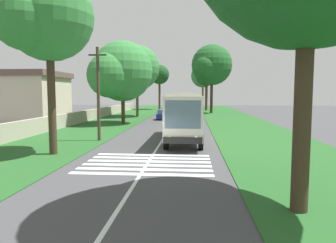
{
  "coord_description": "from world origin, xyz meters",
  "views": [
    {
      "loc": [
        -16.97,
        -2.37,
        3.75
      ],
      "look_at": [
        6.39,
        -0.54,
        1.6
      ],
      "focal_mm": 33.15,
      "sensor_mm": 36.0,
      "label": 1
    }
  ],
  "objects_px": {
    "coach_bus": "(185,114)",
    "utility_pole": "(98,93)",
    "roadside_tree_right_3": "(211,66)",
    "roadside_tree_left_1": "(120,73)",
    "roadside_tree_right_0": "(206,75)",
    "roadside_building": "(34,97)",
    "roadside_tree_left_2": "(159,75)",
    "roadside_tree_left_3": "(46,19)",
    "trailing_car_0": "(164,115)",
    "trailing_car_1": "(167,112)",
    "trailing_minibus_0": "(171,104)",
    "roadside_tree_right_1": "(202,76)",
    "trailing_car_2": "(169,110)",
    "roadside_tree_left_0": "(135,69)"
  },
  "relations": [
    {
      "from": "trailing_car_0",
      "to": "trailing_minibus_0",
      "type": "xyz_separation_m",
      "value": [
        20.36,
        0.29,
        0.88
      ]
    },
    {
      "from": "roadside_tree_left_3",
      "to": "trailing_car_1",
      "type": "bearing_deg",
      "value": -7.88
    },
    {
      "from": "trailing_car_1",
      "to": "roadside_tree_right_1",
      "type": "distance_m",
      "value": 31.66
    },
    {
      "from": "trailing_car_0",
      "to": "trailing_car_1",
      "type": "distance_m",
      "value": 6.42
    },
    {
      "from": "roadside_tree_right_1",
      "to": "trailing_car_1",
      "type": "bearing_deg",
      "value": 167.49
    },
    {
      "from": "roadside_tree_left_3",
      "to": "roadside_building",
      "type": "xyz_separation_m",
      "value": [
        20.97,
        12.07,
        -4.78
      ]
    },
    {
      "from": "trailing_car_1",
      "to": "roadside_tree_left_0",
      "type": "xyz_separation_m",
      "value": [
        -1.89,
        4.81,
        6.81
      ]
    },
    {
      "from": "trailing_car_0",
      "to": "trailing_minibus_0",
      "type": "distance_m",
      "value": 20.38
    },
    {
      "from": "trailing_car_2",
      "to": "roadside_tree_right_1",
      "type": "relative_size",
      "value": 0.38
    },
    {
      "from": "roadside_tree_left_2",
      "to": "roadside_tree_right_0",
      "type": "bearing_deg",
      "value": -108.16
    },
    {
      "from": "roadside_tree_left_2",
      "to": "roadside_tree_right_0",
      "type": "height_order",
      "value": "roadside_tree_right_0"
    },
    {
      "from": "roadside_tree_left_3",
      "to": "roadside_tree_left_0",
      "type": "bearing_deg",
      "value": 0.62
    },
    {
      "from": "trailing_car_0",
      "to": "trailing_car_2",
      "type": "distance_m",
      "value": 12.23
    },
    {
      "from": "coach_bus",
      "to": "trailing_car_1",
      "type": "distance_m",
      "value": 26.3
    },
    {
      "from": "coach_bus",
      "to": "trailing_car_2",
      "type": "distance_m",
      "value": 32.07
    },
    {
      "from": "roadside_building",
      "to": "roadside_tree_left_2",
      "type": "bearing_deg",
      "value": -22.21
    },
    {
      "from": "roadside_tree_left_2",
      "to": "roadside_tree_right_3",
      "type": "height_order",
      "value": "roadside_tree_right_3"
    },
    {
      "from": "trailing_car_2",
      "to": "roadside_tree_left_0",
      "type": "relative_size",
      "value": 0.38
    },
    {
      "from": "roadside_tree_left_2",
      "to": "roadside_tree_right_1",
      "type": "height_order",
      "value": "roadside_tree_right_1"
    },
    {
      "from": "roadside_building",
      "to": "trailing_car_2",
      "type": "bearing_deg",
      "value": -43.71
    },
    {
      "from": "trailing_car_0",
      "to": "roadside_tree_right_0",
      "type": "relative_size",
      "value": 0.42
    },
    {
      "from": "coach_bus",
      "to": "roadside_tree_left_1",
      "type": "distance_m",
      "value": 15.58
    },
    {
      "from": "roadside_tree_left_3",
      "to": "coach_bus",
      "type": "bearing_deg",
      "value": -51.82
    },
    {
      "from": "trailing_minibus_0",
      "to": "utility_pole",
      "type": "height_order",
      "value": "utility_pole"
    },
    {
      "from": "roadside_tree_left_0",
      "to": "roadside_tree_left_1",
      "type": "bearing_deg",
      "value": -178.7
    },
    {
      "from": "roadside_building",
      "to": "roadside_tree_right_3",
      "type": "bearing_deg",
      "value": -51.13
    },
    {
      "from": "trailing_minibus_0",
      "to": "roadside_tree_right_3",
      "type": "bearing_deg",
      "value": -127.33
    },
    {
      "from": "trailing_car_2",
      "to": "roadside_tree_right_0",
      "type": "relative_size",
      "value": 0.42
    },
    {
      "from": "trailing_car_0",
      "to": "roadside_tree_left_1",
      "type": "bearing_deg",
      "value": 146.12
    },
    {
      "from": "trailing_car_0",
      "to": "trailing_car_2",
      "type": "xyz_separation_m",
      "value": [
        12.23,
        0.21,
        0.0
      ]
    },
    {
      "from": "coach_bus",
      "to": "roadside_tree_right_3",
      "type": "bearing_deg",
      "value": -6.66
    },
    {
      "from": "coach_bus",
      "to": "roadside_building",
      "type": "bearing_deg",
      "value": 53.91
    },
    {
      "from": "trailing_minibus_0",
      "to": "utility_pole",
      "type": "relative_size",
      "value": 0.83
    },
    {
      "from": "coach_bus",
      "to": "trailing_car_0",
      "type": "distance_m",
      "value": 19.95
    },
    {
      "from": "trailing_car_2",
      "to": "roadside_tree_left_0",
      "type": "height_order",
      "value": "roadside_tree_left_0"
    },
    {
      "from": "trailing_car_0",
      "to": "roadside_tree_left_3",
      "type": "bearing_deg",
      "value": 170.0
    },
    {
      "from": "roadside_tree_left_0",
      "to": "roadside_building",
      "type": "xyz_separation_m",
      "value": [
        -9.48,
        11.73,
        -4.17
      ]
    },
    {
      "from": "coach_bus",
      "to": "roadside_building",
      "type": "height_order",
      "value": "roadside_building"
    },
    {
      "from": "coach_bus",
      "to": "roadside_building",
      "type": "distance_m",
      "value": 24.9
    },
    {
      "from": "roadside_building",
      "to": "roadside_tree_right_0",
      "type": "bearing_deg",
      "value": -39.56
    },
    {
      "from": "coach_bus",
      "to": "utility_pole",
      "type": "distance_m",
      "value": 6.96
    },
    {
      "from": "roadside_tree_left_0",
      "to": "roadside_tree_left_3",
      "type": "distance_m",
      "value": 30.45
    },
    {
      "from": "coach_bus",
      "to": "roadside_tree_left_0",
      "type": "distance_m",
      "value": 26.09
    },
    {
      "from": "trailing_car_0",
      "to": "roadside_tree_right_1",
      "type": "height_order",
      "value": "roadside_tree_right_1"
    },
    {
      "from": "roadside_tree_right_0",
      "to": "trailing_car_1",
      "type": "bearing_deg",
      "value": 157.75
    },
    {
      "from": "roadside_tree_right_1",
      "to": "coach_bus",
      "type": "bearing_deg",
      "value": 176.82
    },
    {
      "from": "roadside_tree_left_1",
      "to": "trailing_minibus_0",
      "type": "bearing_deg",
      "value": -9.05
    },
    {
      "from": "trailing_car_0",
      "to": "roadside_tree_right_0",
      "type": "height_order",
      "value": "roadside_tree_right_0"
    },
    {
      "from": "roadside_tree_right_0",
      "to": "roadside_building",
      "type": "bearing_deg",
      "value": 140.44
    },
    {
      "from": "utility_pole",
      "to": "roadside_building",
      "type": "relative_size",
      "value": 0.77
    }
  ]
}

